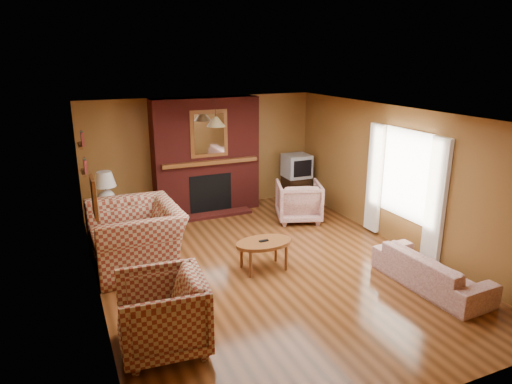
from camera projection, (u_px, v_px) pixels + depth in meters
name	position (u px, v px, depth m)	size (l,w,h in m)	color
floor	(266.00, 267.00, 7.22)	(6.50, 6.50, 0.00)	#45240E
ceiling	(267.00, 114.00, 6.53)	(6.50, 6.50, 0.00)	white
wall_back	(202.00, 153.00, 9.72)	(6.50, 6.50, 0.00)	brown
wall_front	(422.00, 293.00, 4.02)	(6.50, 6.50, 0.00)	brown
wall_left	(92.00, 217.00, 5.91)	(6.50, 6.50, 0.00)	brown
wall_right	(398.00, 177.00, 7.83)	(6.50, 6.50, 0.00)	brown
fireplace	(206.00, 157.00, 9.49)	(2.20, 0.82, 2.40)	#551612
window_right	(404.00, 184.00, 7.66)	(0.10, 1.85, 2.00)	beige
bookshelf	(83.00, 154.00, 7.46)	(0.09, 0.55, 0.71)	brown
botanical_print	(94.00, 197.00, 5.56)	(0.05, 0.40, 0.50)	brown
pendant_light	(216.00, 122.00, 8.66)	(0.36, 0.36, 0.48)	black
plaid_loveseat	(136.00, 237.00, 7.12)	(1.51, 1.32, 0.98)	maroon
plaid_armchair	(162.00, 314.00, 5.09)	(0.94, 0.97, 0.88)	maroon
floral_sofa	(431.00, 270.00, 6.53)	(1.76, 0.69, 0.51)	beige
floral_armchair	(299.00, 201.00, 9.16)	(0.85, 0.87, 0.80)	beige
coffee_table	(264.00, 245.00, 7.03)	(0.90, 0.56, 0.49)	brown
side_table	(109.00, 220.00, 8.48)	(0.41, 0.41, 0.54)	brown
table_lamp	(105.00, 187.00, 8.30)	(0.40, 0.40, 0.66)	silver
tv_stand	(296.00, 189.00, 10.38)	(0.53, 0.48, 0.57)	black
crt_tv	(297.00, 166.00, 10.22)	(0.57, 0.57, 0.51)	#999BA0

